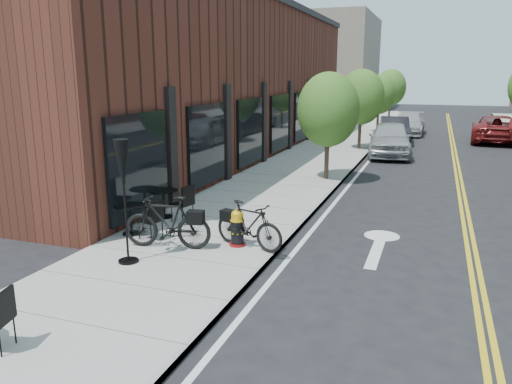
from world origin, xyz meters
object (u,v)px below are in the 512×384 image
at_px(fire_hydrant, 237,228).
at_px(parked_car_b, 394,130).
at_px(bicycle_left, 167,222).
at_px(bistro_set_b, 131,215).
at_px(parked_car_far, 496,129).
at_px(bistro_set_c, 164,199).
at_px(patio_umbrella, 123,175).
at_px(bicycle_right, 249,225).
at_px(parked_car_c, 408,124).
at_px(parked_car_a, 390,139).

distance_m(fire_hydrant, parked_car_b, 19.93).
distance_m(bicycle_left, bistro_set_b, 1.42).
relative_size(parked_car_b, parked_car_far, 0.79).
relative_size(bistro_set_c, patio_umbrella, 0.73).
bearing_deg(parked_car_far, patio_umbrella, 72.87).
height_order(bicycle_left, bistro_set_c, bicycle_left).
bearing_deg(bistro_set_c, bicycle_right, -11.87).
distance_m(bicycle_left, parked_car_c, 25.02).
bearing_deg(parked_car_b, fire_hydrant, -102.79).
distance_m(bistro_set_b, parked_car_b, 20.44).
height_order(bistro_set_c, parked_car_a, parked_car_a).
relative_size(bicycle_right, parked_car_far, 0.31).
xyz_separation_m(bistro_set_b, bistro_set_c, (0.00, 1.54, 0.02)).
xyz_separation_m(patio_umbrella, parked_car_b, (3.44, 21.54, -1.19)).
relative_size(bicycle_right, bistro_set_b, 0.99).
bearing_deg(bistro_set_b, patio_umbrella, -45.96).
bearing_deg(bicycle_right, bicycle_left, 124.70).
relative_size(fire_hydrant, parked_car_c, 0.18).
bearing_deg(parked_car_far, bistro_set_b, 69.40).
xyz_separation_m(bicycle_left, bicycle_right, (1.68, 0.58, -0.06)).
bearing_deg(patio_umbrella, parked_car_c, 81.26).
height_order(bistro_set_b, parked_car_a, parked_car_a).
bearing_deg(bistro_set_c, bicycle_left, -43.16).
bearing_deg(parked_car_far, bicycle_left, 72.75).
bearing_deg(parked_car_c, bicycle_right, -93.68).
xyz_separation_m(parked_car_a, parked_car_c, (0.31, 9.35, -0.12)).
distance_m(patio_umbrella, parked_car_a, 16.86).
bearing_deg(parked_car_a, bistro_set_b, -112.52).
bearing_deg(parked_car_far, bicycle_right, 76.14).
distance_m(fire_hydrant, bicycle_right, 0.34).
height_order(bicycle_right, bistro_set_c, bicycle_right).
bearing_deg(parked_car_b, parked_car_far, 12.78).
relative_size(bicycle_right, patio_umbrella, 0.69).
bearing_deg(parked_car_b, bicycle_left, -106.41).
distance_m(bicycle_left, parked_car_far, 24.16).
relative_size(parked_car_c, parked_car_far, 0.86).
bearing_deg(bicycle_left, parked_car_a, 157.46).
xyz_separation_m(bicycle_left, parked_car_far, (8.60, 22.58, 0.07)).
xyz_separation_m(bicycle_left, parked_car_c, (3.63, 24.75, -0.01)).
xyz_separation_m(fire_hydrant, bicycle_left, (-1.37, -0.66, 0.19)).
bearing_deg(bistro_set_c, parked_car_far, 79.22).
height_order(fire_hydrant, bicycle_left, bicycle_left).
xyz_separation_m(bicycle_left, bistro_set_c, (-1.30, 2.09, -0.10)).
bearing_deg(patio_umbrella, parked_car_far, 69.27).
relative_size(bistro_set_c, parked_car_a, 0.38).
distance_m(fire_hydrant, parked_car_a, 14.87).
bearing_deg(bistro_set_b, bicycle_right, 13.15).
height_order(parked_car_a, parked_car_b, parked_car_a).
distance_m(fire_hydrant, parked_car_c, 24.20).
distance_m(parked_car_b, parked_car_far, 5.88).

